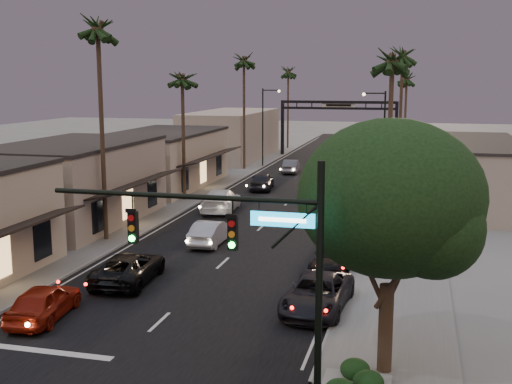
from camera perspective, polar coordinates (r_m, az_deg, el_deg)
The scene contains 30 objects.
ground at distance 55.61m, azimuth 3.43°, elevation -0.42°, with size 200.00×200.00×0.00m, color slate.
road at distance 60.46m, azimuth 4.32°, elevation 0.42°, with size 14.00×120.00×0.02m, color black.
sidewalk_left at distance 69.35m, azimuth -2.42°, elevation 1.72°, with size 5.00×92.00×0.12m, color slate.
sidewalk_right at distance 66.50m, azimuth 13.47°, elevation 1.10°, with size 5.00×92.00×0.12m, color slate.
storefront_mid at distance 46.60m, azimuth -15.85°, elevation 0.61°, with size 8.00×14.00×5.50m, color #A19281.
storefront_far at distance 60.85m, azimuth -8.31°, elevation 2.78°, with size 8.00×16.00×5.00m, color #C0AC93.
storefront_dist at distance 82.39m, azimuth -2.18°, elevation 5.10°, with size 8.00×20.00×6.00m, color #A19281.
building_right at distance 54.40m, azimuth 18.10°, elevation 1.53°, with size 8.00×18.00×5.00m, color #A19281.
traffic_signal at distance 18.97m, azimuth -0.06°, elevation -5.20°, with size 8.51×0.22×7.80m.
corner_tree at distance 21.59m, azimuth 12.03°, elevation -1.10°, with size 6.20×6.20×8.80m.
arch at distance 84.48m, azimuth 7.33°, elevation 6.87°, with size 15.20×0.40×7.27m.
streetlight_right at distance 59.02m, azimuth 11.05°, elevation 5.24°, with size 2.13×0.30×9.00m.
streetlight_left at distance 73.90m, azimuth 0.81°, elevation 6.35°, with size 2.13×0.30×9.00m.
palm_lb at distance 40.52m, azimuth -13.92°, elevation 14.44°, with size 3.20×3.20×15.20m.
palm_lc at distance 53.18m, azimuth -6.58°, elevation 10.40°, with size 3.20×3.20×12.20m.
palm_ld at distance 71.30m, azimuth -1.09°, elevation 11.91°, with size 3.20×3.20×14.20m.
palm_ra at distance 37.79m, azimuth 12.05°, elevation 11.90°, with size 3.20×3.20×13.20m.
palm_rb at distance 57.81m, azimuth 12.93°, elevation 12.11°, with size 3.20×3.20×14.20m.
palm_rc at distance 77.75m, azimuth 13.26°, elevation 10.06°, with size 3.20×3.20×12.20m.
palm_far at distance 93.59m, azimuth 2.89°, elevation 10.86°, with size 3.20×3.20×13.20m.
oncoming_red at distance 28.93m, azimuth -18.35°, elevation -9.25°, with size 1.81×4.49×1.53m, color maroon.
oncoming_pickup at distance 32.88m, azimuth -11.23°, elevation -6.62°, with size 2.51×5.44×1.51m, color black.
oncoming_silver at distance 39.63m, azimuth -4.04°, elevation -3.59°, with size 1.59×4.56×1.50m, color #AFAFB5.
oncoming_white at distance 49.38m, azimuth -3.14°, elevation -0.73°, with size 2.41×5.92×1.72m, color white.
oncoming_dgrey at distance 58.88m, azimuth 0.51°, elevation 0.99°, with size 1.93×4.80×1.64m, color black.
oncoming_grey_far at distance 69.58m, azimuth 3.13°, elevation 2.30°, with size 1.54×4.42×1.46m, color #56565B.
curbside_near at distance 28.64m, azimuth 5.48°, elevation -8.98°, with size 2.52×5.47×1.52m, color black.
curbside_black at distance 34.51m, azimuth 7.07°, elevation -5.78°, with size 1.99×4.90×1.42m, color black.
curbside_grey at distance 46.27m, azimuth 8.14°, elevation -1.62°, with size 1.90×4.71×1.61m, color #515056.
curbside_far at distance 61.58m, azimuth 9.82°, elevation 1.21°, with size 1.67×4.78×1.57m, color black.
Camera 1 is at (10.21, -13.74, 10.06)m, focal length 45.00 mm.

